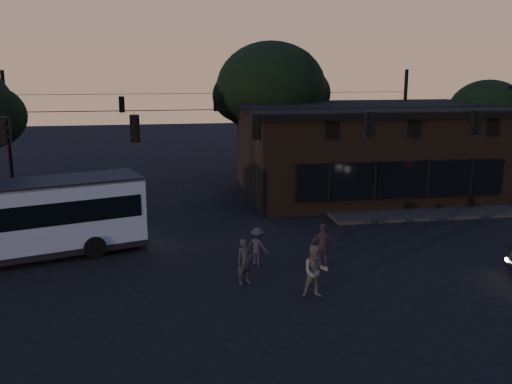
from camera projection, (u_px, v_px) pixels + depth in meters
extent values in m
plane|color=black|center=(275.00, 306.00, 18.94)|extent=(120.00, 120.00, 0.00)
cube|color=black|center=(426.00, 196.00, 34.30)|extent=(14.00, 10.00, 0.15)
cube|color=black|center=(368.00, 153.00, 35.21)|extent=(15.00, 10.00, 5.00)
cube|color=black|center=(370.00, 109.00, 34.62)|extent=(15.40, 10.40, 0.40)
cube|color=black|center=(401.00, 180.00, 30.44)|extent=(11.50, 0.18, 2.00)
cylinder|color=black|center=(271.00, 149.00, 40.31)|extent=(0.44, 0.44, 4.00)
ellipsoid|color=black|center=(271.00, 88.00, 39.39)|extent=(7.60, 7.60, 6.46)
cylinder|color=black|center=(483.00, 159.00, 38.78)|extent=(0.44, 0.44, 3.00)
ellipsoid|color=black|center=(487.00, 113.00, 38.09)|extent=(5.20, 5.20, 4.42)
cylinder|color=black|center=(256.00, 109.00, 21.43)|extent=(26.00, 0.03, 0.03)
cube|color=black|center=(5.00, 131.00, 20.15)|extent=(0.34, 0.30, 1.00)
cube|color=black|center=(135.00, 129.00, 20.86)|extent=(0.34, 0.30, 1.00)
cube|color=black|center=(256.00, 126.00, 21.57)|extent=(0.34, 0.30, 1.00)
cube|color=black|center=(369.00, 124.00, 22.28)|extent=(0.34, 0.30, 1.00)
cube|color=black|center=(476.00, 123.00, 22.99)|extent=(0.34, 0.30, 1.00)
cylinder|color=black|center=(8.00, 132.00, 35.32)|extent=(0.24, 0.24, 7.50)
cylinder|color=black|center=(404.00, 125.00, 39.42)|extent=(0.24, 0.24, 7.50)
cylinder|color=black|center=(216.00, 93.00, 36.87)|extent=(26.00, 0.03, 0.03)
cube|color=black|center=(122.00, 104.00, 36.07)|extent=(0.34, 0.30, 1.00)
cube|color=black|center=(216.00, 103.00, 37.02)|extent=(0.34, 0.30, 1.00)
cube|color=black|center=(306.00, 102.00, 37.96)|extent=(0.34, 0.30, 1.00)
cube|color=#8292A6|center=(1.00, 219.00, 22.82)|extent=(11.49, 5.93, 2.66)
cube|color=black|center=(0.00, 213.00, 22.76)|extent=(11.07, 5.82, 0.92)
cube|color=black|center=(4.00, 253.00, 23.13)|extent=(11.60, 6.01, 0.26)
cylinder|color=black|center=(95.00, 247.00, 23.52)|extent=(0.95, 0.53, 0.92)
cylinder|color=black|center=(83.00, 232.00, 25.73)|extent=(0.95, 0.53, 0.92)
imported|color=black|center=(245.00, 262.00, 20.71)|extent=(0.72, 0.60, 1.69)
imported|color=#4D4E47|center=(315.00, 271.00, 19.49)|extent=(0.97, 0.79, 1.85)
imported|color=#2F262D|center=(323.00, 246.00, 22.21)|extent=(1.13, 0.61, 1.83)
imported|color=black|center=(258.00, 246.00, 22.67)|extent=(1.11, 1.10, 1.54)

